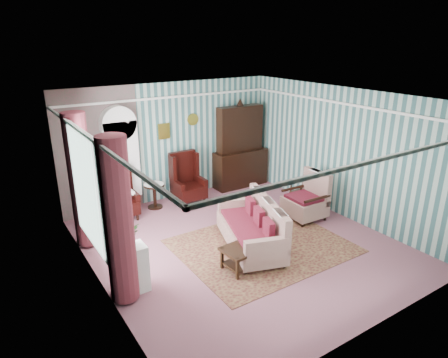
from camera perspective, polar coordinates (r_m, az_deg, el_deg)
floor at (r=8.09m, az=2.43°, el=-9.24°), size 6.00×6.00×0.00m
room_shell at (r=7.15m, az=-2.21°, el=4.20°), size 5.53×6.02×2.91m
bookcase at (r=9.45m, az=-14.36°, el=1.89°), size 0.80×0.28×2.24m
dresser_hutch at (r=10.75m, az=2.39°, el=4.99°), size 1.50×0.56×2.36m
wingback_left at (r=9.19m, az=-14.76°, el=-1.94°), size 0.76×0.80×1.25m
wingback_right at (r=9.82m, az=-5.10°, el=0.07°), size 0.76×0.80×1.25m
seated_woman at (r=9.20m, az=-14.74°, el=-2.14°), size 0.44×0.40×1.18m
round_side_table at (r=9.72m, az=-9.88°, el=-2.40°), size 0.50×0.50×0.60m
nest_table at (r=10.06m, az=11.00°, el=-1.90°), size 0.45×0.38×0.54m
plant_stand at (r=6.71m, az=-13.32°, el=-12.50°), size 0.55×0.35×0.80m
rug at (r=8.04m, az=5.45°, el=-9.47°), size 3.20×2.60×0.01m
sofa at (r=7.74m, az=3.77°, el=-6.37°), size 1.58×2.19×1.04m
floral_armchair at (r=9.16m, az=11.49°, el=-2.96°), size 0.77×0.91×0.89m
coffee_table at (r=7.29m, az=3.43°, el=-10.88°), size 1.00×0.62×0.42m
potted_plant_a at (r=6.35m, az=-13.84°, el=-8.07°), size 0.48×0.44×0.44m
potted_plant_b at (r=6.54m, az=-14.05°, el=-7.29°), size 0.27×0.24×0.43m
potted_plant_c at (r=6.47m, az=-14.77°, el=-7.70°), size 0.24×0.24×0.42m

